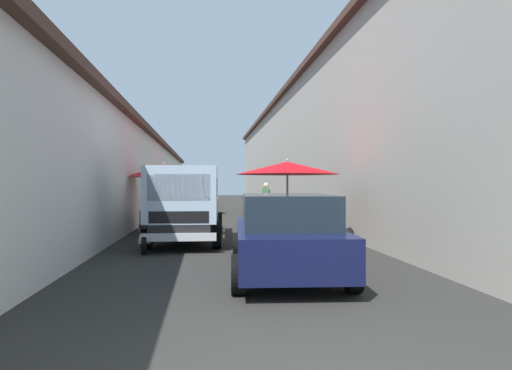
{
  "coord_description": "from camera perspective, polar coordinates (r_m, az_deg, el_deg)",
  "views": [
    {
      "loc": [
        -2.68,
        0.8,
        1.63
      ],
      "look_at": [
        9.3,
        -0.67,
        1.61
      ],
      "focal_mm": 28.55,
      "sensor_mm": 36.0,
      "label": 1
    }
  ],
  "objects": [
    {
      "name": "hatchback_car",
      "position": [
        7.42,
        4.14,
        -6.82
      ],
      "size": [
        4.03,
        2.16,
        1.45
      ],
      "color": "#0F1438",
      "rests_on": "ground"
    },
    {
      "name": "fruit_stall_far_left",
      "position": [
        22.22,
        -9.12,
        0.13
      ],
      "size": [
        2.55,
        2.55,
        2.14
      ],
      "color": "#9E9EA3",
      "rests_on": "ground"
    },
    {
      "name": "vendor_by_crates",
      "position": [
        16.3,
        1.41,
        -2.15
      ],
      "size": [
        0.66,
        0.26,
        1.7
      ],
      "color": "navy",
      "rests_on": "ground"
    },
    {
      "name": "delivery_truck",
      "position": [
        11.14,
        -9.93,
        -2.95
      ],
      "size": [
        4.99,
        2.14,
        2.08
      ],
      "color": "black",
      "rests_on": "ground"
    },
    {
      "name": "parked_scooter",
      "position": [
        10.48,
        -15.31,
        -6.39
      ],
      "size": [
        1.69,
        0.44,
        1.14
      ],
      "color": "black",
      "rests_on": "ground"
    },
    {
      "name": "ground",
      "position": [
        16.28,
        -4.17,
        -5.65
      ],
      "size": [
        90.0,
        90.0,
        0.0
      ],
      "primitive_type": "plane",
      "color": "#282826"
    },
    {
      "name": "fruit_stall_near_left",
      "position": [
        14.5,
        -12.81,
        0.88
      ],
      "size": [
        2.59,
        2.59,
        2.4
      ],
      "color": "#9E9EA3",
      "rests_on": "ground"
    },
    {
      "name": "building_right_concrete",
      "position": [
        20.02,
        15.52,
        4.96
      ],
      "size": [
        49.8,
        7.5,
        6.64
      ],
      "color": "#A39E93",
      "rests_on": "ground"
    },
    {
      "name": "fruit_stall_mid_lane",
      "position": [
        10.72,
        4.27,
        1.02
      ],
      "size": [
        2.72,
        2.72,
        2.3
      ],
      "color": "#9E9EA3",
      "rests_on": "ground"
    },
    {
      "name": "building_left_whitewash",
      "position": [
        19.4,
        -25.15,
        1.3
      ],
      "size": [
        49.8,
        7.5,
        4.07
      ],
      "color": "silver",
      "rests_on": "ground"
    },
    {
      "name": "plastic_stool",
      "position": [
        9.41,
        5.2,
        -7.88
      ],
      "size": [
        0.3,
        0.3,
        0.43
      ],
      "color": "#194CB2",
      "rests_on": "ground"
    }
  ]
}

